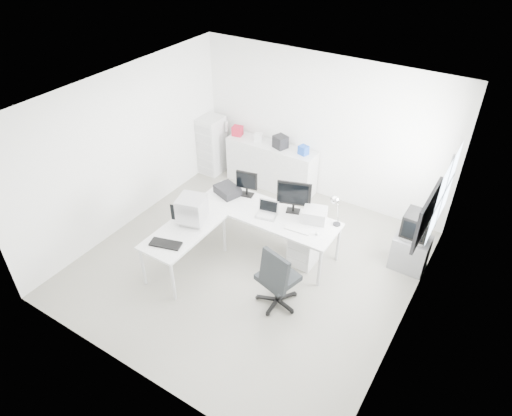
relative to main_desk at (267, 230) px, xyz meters
The scene contains 30 objects.
floor 0.62m from the main_desk, 93.12° to the right, with size 5.00×5.00×0.01m, color #B6B5A3.
ceiling 2.47m from the main_desk, 93.12° to the right, with size 5.00×5.00×0.01m, color white.
back_wall 2.26m from the main_desk, 90.76° to the left, with size 5.00×0.02×2.80m, color white.
left_wall 2.77m from the main_desk, 169.03° to the right, with size 0.02×5.00×2.80m, color white.
right_wall 2.72m from the main_desk, 11.20° to the right, with size 0.02×5.00×2.80m, color white.
window 2.83m from the main_desk, 16.15° to the left, with size 0.02×1.20×1.10m, color white, non-canonical shape.
wall_picture 2.91m from the main_desk, ahead, with size 0.04×0.90×0.60m, color black, non-canonical shape.
main_desk is the anchor object (origin of this frame).
side_desk 1.39m from the main_desk, 127.69° to the right, with size 0.70×1.40×0.75m, color silver, non-canonical shape.
drawer_pedestal 0.71m from the main_desk, ahead, with size 0.40×0.50×0.60m, color silver.
inkjet_printer 0.97m from the main_desk, behind, with size 0.41×0.32×0.15m, color black.
lcd_monitor_small 0.86m from the main_desk, 155.56° to the left, with size 0.37×0.21×0.47m, color black, non-canonical shape.
lcd_monitor_large 0.79m from the main_desk, 35.54° to the left, with size 0.55×0.22×0.57m, color black, non-canonical shape.
laptop 0.50m from the main_desk, 63.43° to the right, with size 0.34×0.35×0.23m, color #B7B7BA, non-canonical shape.
white_keyboard 0.77m from the main_desk, 12.99° to the right, with size 0.41×0.13×0.02m, color silver.
white_mouse 1.04m from the main_desk, ahead, with size 0.06×0.06×0.06m, color silver.
laser_printer 0.92m from the main_desk, 16.35° to the left, with size 0.36×0.31×0.21m, color #BABABA.
desk_lamp 1.29m from the main_desk, 15.26° to the left, with size 0.15×0.15×0.44m, color silver, non-canonical shape.
crt_monitor 1.36m from the main_desk, 135.00° to the right, with size 0.45×0.45×0.51m, color #B7B7BA, non-canonical shape.
black_keyboard 1.77m from the main_desk, 119.54° to the right, with size 0.47×0.19×0.03m, color black.
office_chair 1.28m from the main_desk, 51.46° to the right, with size 0.65×0.65×1.13m, color #25292B, non-canonical shape.
tv_cabinet 2.34m from the main_desk, 20.61° to the left, with size 0.54×0.44×0.59m, color gray.
crt_tv 2.38m from the main_desk, 20.61° to the left, with size 0.50×0.48×0.45m, color black, non-canonical shape.
sideboard 1.99m from the main_desk, 118.53° to the left, with size 1.87×0.47×0.93m, color silver.
clutter_box_a 2.56m from the main_desk, 135.02° to the left, with size 0.20×0.17×0.20m, color #B41930.
clutter_box_b 2.24m from the main_desk, 125.56° to the left, with size 0.16×0.14×0.16m, color silver.
clutter_box_c 2.02m from the main_desk, 113.23° to the left, with size 0.24×0.22×0.24m, color black.
clutter_box_d 1.88m from the main_desk, 98.17° to the left, with size 0.17×0.15×0.17m, color blue.
clutter_bottle 2.80m from the main_desk, 138.89° to the left, with size 0.07×0.07×0.22m, color silver.
filing_cabinet 2.81m from the main_desk, 145.36° to the left, with size 0.43×0.52×1.24m, color silver.
Camera 1 is at (3.07, -4.69, 5.13)m, focal length 32.00 mm.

